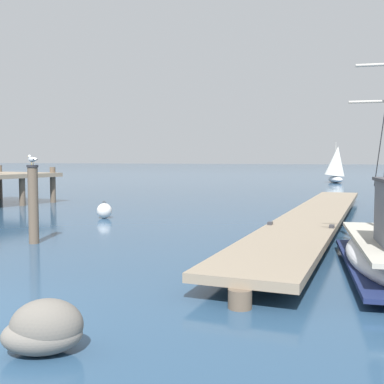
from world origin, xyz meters
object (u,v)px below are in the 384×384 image
mooring_piling (33,203)px  distant_sailboat (336,165)px  perched_seagull (32,159)px  shore_rock_near_left (45,330)px  mooring_buoy (104,211)px

mooring_piling → distant_sailboat: distant_sailboat is taller
perched_seagull → shore_rock_near_left: size_ratio=0.34×
perched_seagull → mooring_piling: bearing=163.4°
mooring_piling → perched_seagull: bearing=-16.6°
shore_rock_near_left → mooring_piling: bearing=131.0°
mooring_piling → shore_rock_near_left: (4.89, -5.62, -0.80)m
mooring_piling → distant_sailboat: bearing=82.7°
perched_seagull → mooring_buoy: 5.70m
perched_seagull → mooring_buoy: size_ratio=0.59×
shore_rock_near_left → distant_sailboat: distant_sailboat is taller
mooring_buoy → distant_sailboat: (5.79, 30.95, 1.39)m
perched_seagull → shore_rock_near_left: (4.89, -5.62, -1.94)m
mooring_piling → distant_sailboat: 36.49m
mooring_piling → perched_seagull: perched_seagull is taller
perched_seagull → shore_rock_near_left: 7.70m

